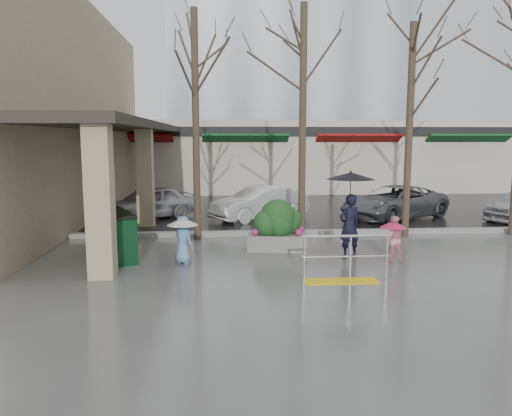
{
  "coord_description": "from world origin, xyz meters",
  "views": [
    {
      "loc": [
        -1.24,
        -11.49,
        3.08
      ],
      "look_at": [
        -0.38,
        1.08,
        1.3
      ],
      "focal_mm": 35.0,
      "sensor_mm": 36.0,
      "label": 1
    }
  ],
  "objects": [
    {
      "name": "car_a",
      "position": [
        -4.06,
        7.54,
        0.63
      ],
      "size": [
        3.91,
        3.27,
        1.26
      ],
      "primitive_type": "imported",
      "rotation": [
        0.0,
        0.0,
        -0.99
      ],
      "color": "#A4A3A8",
      "rests_on": "ground"
    },
    {
      "name": "storefront_row",
      "position": [
        2.0,
        17.97,
        2.01
      ],
      "size": [
        34.0,
        6.74,
        4.0
      ],
      "color": "beige",
      "rests_on": "ground"
    },
    {
      "name": "tree_west",
      "position": [
        -2.0,
        3.6,
        5.08
      ],
      "size": [
        3.2,
        3.2,
        6.8
      ],
      "color": "#382B21",
      "rests_on": "ground"
    },
    {
      "name": "car_c",
      "position": [
        5.33,
        7.01,
        0.63
      ],
      "size": [
        4.96,
        4.16,
        1.26
      ],
      "primitive_type": "imported",
      "rotation": [
        0.0,
        0.0,
        -1.02
      ],
      "color": "#595C61",
      "rests_on": "ground"
    },
    {
      "name": "near_building",
      "position": [
        -9.0,
        8.0,
        4.0
      ],
      "size": [
        6.0,
        18.0,
        8.0
      ],
      "primitive_type": "cube",
      "color": "tan",
      "rests_on": "ground"
    },
    {
      "name": "news_boxes",
      "position": [
        -3.94,
        1.4,
        0.61
      ],
      "size": [
        1.34,
        2.2,
        1.22
      ],
      "rotation": [
        0.0,
        0.0,
        0.42
      ],
      "color": "#0D391E",
      "rests_on": "ground"
    },
    {
      "name": "woman",
      "position": [
        2.01,
        0.92,
        1.36
      ],
      "size": [
        1.24,
        1.24,
        2.26
      ],
      "rotation": [
        0.0,
        0.0,
        3.52
      ],
      "color": "black",
      "rests_on": "ground"
    },
    {
      "name": "ground",
      "position": [
        0.0,
        0.0,
        0.0
      ],
      "size": [
        120.0,
        120.0,
        0.0
      ],
      "primitive_type": "plane",
      "color": "#51514F",
      "rests_on": "ground"
    },
    {
      "name": "handrail",
      "position": [
        1.36,
        -1.2,
        0.38
      ],
      "size": [
        1.9,
        0.5,
        1.03
      ],
      "color": "yellow",
      "rests_on": "ground"
    },
    {
      "name": "office_tower",
      "position": [
        4.0,
        30.0,
        12.5
      ],
      "size": [
        18.0,
        12.0,
        25.0
      ],
      "primitive_type": "cube",
      "color": "#8C99A8",
      "rests_on": "ground"
    },
    {
      "name": "curb",
      "position": [
        0.0,
        4.0,
        0.07
      ],
      "size": [
        120.0,
        0.3,
        0.15
      ],
      "primitive_type": "cube",
      "color": "gray",
      "rests_on": "ground"
    },
    {
      "name": "pillar_front",
      "position": [
        -3.9,
        -0.5,
        1.75
      ],
      "size": [
        0.55,
        0.55,
        3.5
      ],
      "primitive_type": "cube",
      "color": "tan",
      "rests_on": "ground"
    },
    {
      "name": "canopy_slab",
      "position": [
        -4.8,
        8.0,
        3.62
      ],
      "size": [
        2.8,
        18.0,
        0.25
      ],
      "primitive_type": "cube",
      "color": "#2D2823",
      "rests_on": "pillar_front"
    },
    {
      "name": "pillar_back",
      "position": [
        -3.9,
        6.0,
        1.75
      ],
      "size": [
        0.55,
        0.55,
        3.5
      ],
      "primitive_type": "cube",
      "color": "tan",
      "rests_on": "ground"
    },
    {
      "name": "car_b",
      "position": [
        0.19,
        7.12,
        0.63
      ],
      "size": [
        3.97,
        3.11,
        1.26
      ],
      "primitive_type": "imported",
      "rotation": [
        0.0,
        0.0,
        -1.03
      ],
      "color": "white",
      "rests_on": "ground"
    },
    {
      "name": "planter",
      "position": [
        0.28,
        1.95,
        0.67
      ],
      "size": [
        1.71,
        1.02,
        1.41
      ],
      "rotation": [
        0.0,
        0.0,
        -0.13
      ],
      "color": "slate",
      "rests_on": "ground"
    },
    {
      "name": "child_blue",
      "position": [
        -2.21,
        0.64,
        0.72
      ],
      "size": [
        0.77,
        0.77,
        1.18
      ],
      "rotation": [
        0.0,
        0.0,
        2.4
      ],
      "color": "#6891B9",
      "rests_on": "ground"
    },
    {
      "name": "tree_midwest",
      "position": [
        1.2,
        3.6,
        5.23
      ],
      "size": [
        3.2,
        3.2,
        7.0
      ],
      "color": "#382B21",
      "rests_on": "ground"
    },
    {
      "name": "tree_mideast",
      "position": [
        4.5,
        3.6,
        4.86
      ],
      "size": [
        3.2,
        3.2,
        6.5
      ],
      "color": "#382B21",
      "rests_on": "ground"
    },
    {
      "name": "child_pink",
      "position": [
        3.0,
        0.45,
        0.66
      ],
      "size": [
        0.67,
        0.67,
        1.16
      ],
      "rotation": [
        0.0,
        0.0,
        3.05
      ],
      "color": "pink",
      "rests_on": "ground"
    },
    {
      "name": "street_asphalt",
      "position": [
        0.0,
        22.0,
        0.01
      ],
      "size": [
        120.0,
        36.0,
        0.01
      ],
      "primitive_type": "cube",
      "color": "black",
      "rests_on": "ground"
    }
  ]
}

